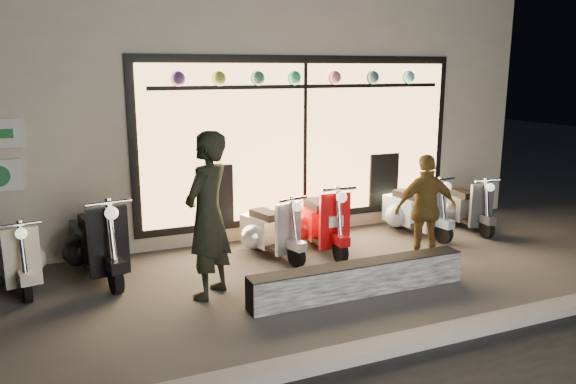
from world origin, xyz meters
name	(u,v)px	position (x,y,z in m)	size (l,w,h in m)	color
ground	(311,280)	(0.00, 0.00, 0.00)	(40.00, 40.00, 0.00)	#383533
kerb	(399,344)	(0.00, -2.00, 0.06)	(40.00, 0.25, 0.12)	slate
shop_building	(205,98)	(0.00, 4.98, 2.10)	(10.20, 6.23, 4.20)	beige
graffiti_barrier	(359,279)	(0.33, -0.65, 0.20)	(2.80, 0.28, 0.40)	black
scooter_silver	(268,230)	(-0.13, 1.18, 0.37)	(0.63, 1.29, 0.92)	black
scooter_red	(320,221)	(0.71, 1.18, 0.41)	(0.50, 1.42, 1.02)	black
scooter_black	(97,242)	(-2.49, 1.32, 0.44)	(0.65, 1.53, 1.09)	black
scooter_cream	(18,257)	(-3.44, 1.32, 0.36)	(0.52, 1.27, 0.90)	black
scooter_blue	(411,210)	(2.46, 1.30, 0.39)	(0.59, 1.37, 0.97)	black
scooter_grey	(464,207)	(3.48, 1.21, 0.36)	(0.49, 1.27, 0.90)	black
man	(208,216)	(-1.32, 0.03, 0.99)	(0.72, 0.48, 1.99)	black
woman	(426,209)	(1.79, 0.03, 0.76)	(0.90, 0.37, 1.53)	brown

